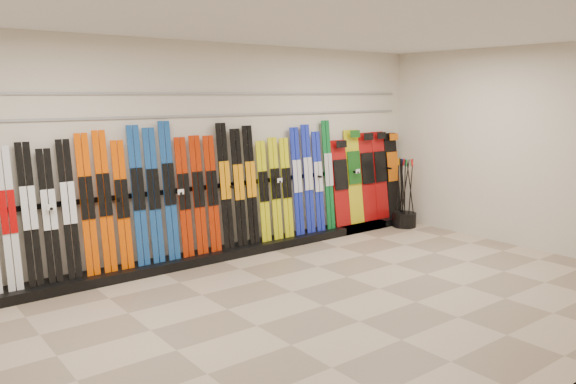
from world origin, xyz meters
TOP-DOWN VIEW (x-y plane):
  - floor at (0.00, 0.00)m, footprint 8.00×8.00m
  - back_wall at (0.00, 2.50)m, footprint 8.00×0.00m
  - right_wall at (4.00, 0.00)m, footprint 0.00×5.00m
  - ceiling at (0.00, 0.00)m, footprint 8.00×8.00m
  - ski_rack_base at (0.22, 2.28)m, footprint 8.00×0.40m
  - skis at (-0.47, 2.32)m, footprint 5.37×0.22m
  - snowboards at (3.08, 2.36)m, footprint 1.60×0.24m
  - pole_bin at (3.60, 1.93)m, footprint 0.41×0.41m
  - ski_poles at (3.58, 1.93)m, footprint 0.23×0.37m
  - slatwall_rail_0 at (0.00, 2.48)m, footprint 7.60×0.02m
  - slatwall_rail_1 at (0.00, 2.48)m, footprint 7.60×0.02m

SIDE VIEW (x-z plane):
  - floor at x=0.00m, z-range 0.00..0.00m
  - ski_rack_base at x=0.22m, z-range 0.00..0.12m
  - pole_bin at x=3.60m, z-range 0.00..0.25m
  - ski_poles at x=3.58m, z-range 0.02..1.20m
  - snowboards at x=3.08m, z-range 0.08..1.66m
  - skis at x=-0.47m, z-range 0.04..1.87m
  - back_wall at x=0.00m, z-range -2.50..5.50m
  - right_wall at x=4.00m, z-range -1.00..4.00m
  - slatwall_rail_0 at x=0.00m, z-range 1.98..2.02m
  - slatwall_rail_1 at x=0.00m, z-range 2.28..2.31m
  - ceiling at x=0.00m, z-range 3.00..3.00m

